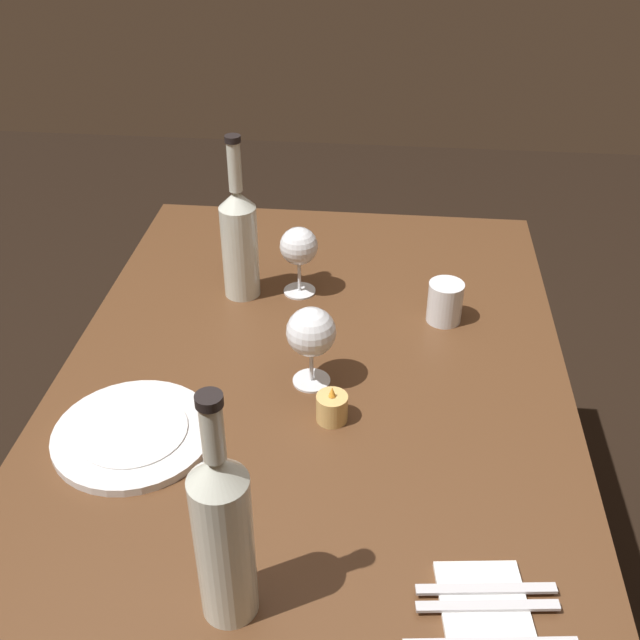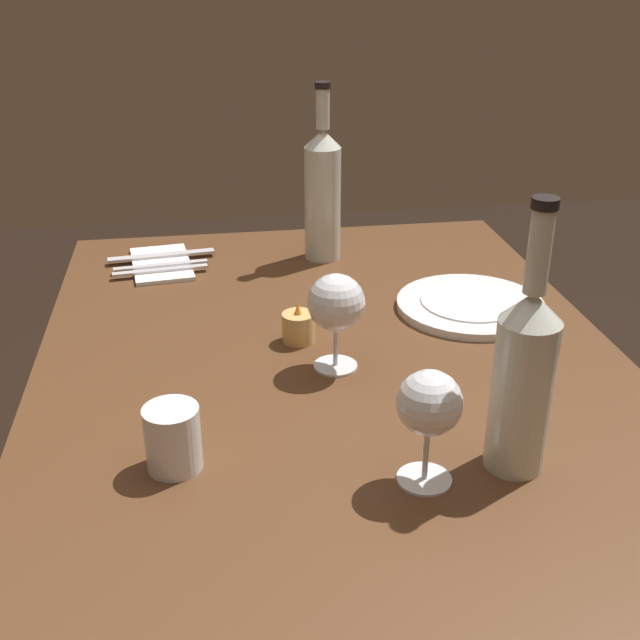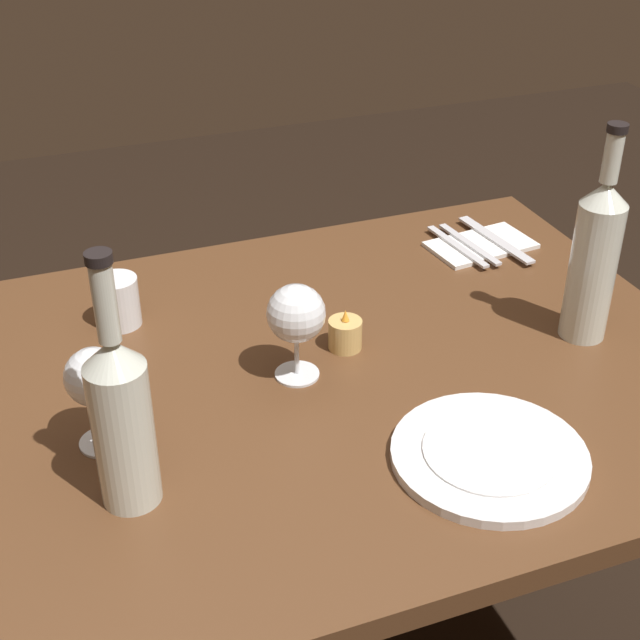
# 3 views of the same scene
# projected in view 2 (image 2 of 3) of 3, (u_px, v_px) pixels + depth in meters

# --- Properties ---
(dining_table) EXTENTS (1.30, 0.90, 0.74)m
(dining_table) POSITION_uv_depth(u_px,v_px,m) (337.00, 424.00, 1.22)
(dining_table) COLOR #56351E
(dining_table) RESTS_ON ground
(wine_glass_left) EXTENTS (0.08, 0.08, 0.15)m
(wine_glass_left) POSITION_uv_depth(u_px,v_px,m) (429.00, 406.00, 0.90)
(wine_glass_left) COLOR white
(wine_glass_left) RESTS_ON dining_table
(wine_glass_right) EXTENTS (0.08, 0.08, 0.15)m
(wine_glass_right) POSITION_uv_depth(u_px,v_px,m) (333.00, 304.00, 1.15)
(wine_glass_right) COLOR white
(wine_glass_right) RESTS_ON dining_table
(wine_bottle) EXTENTS (0.07, 0.07, 0.34)m
(wine_bottle) POSITION_uv_depth(u_px,v_px,m) (524.00, 375.00, 0.92)
(wine_bottle) COLOR silver
(wine_bottle) RESTS_ON dining_table
(wine_bottle_second) EXTENTS (0.07, 0.07, 0.34)m
(wine_bottle_second) POSITION_uv_depth(u_px,v_px,m) (323.00, 191.00, 1.55)
(wine_bottle_second) COLOR silver
(wine_bottle_second) RESTS_ON dining_table
(water_tumbler) EXTENTS (0.07, 0.07, 0.08)m
(water_tumbler) POSITION_uv_depth(u_px,v_px,m) (173.00, 441.00, 0.96)
(water_tumbler) COLOR white
(water_tumbler) RESTS_ON dining_table
(votive_candle) EXTENTS (0.05, 0.05, 0.07)m
(votive_candle) POSITION_uv_depth(u_px,v_px,m) (298.00, 328.00, 1.27)
(votive_candle) COLOR #DBB266
(votive_candle) RESTS_ON dining_table
(dinner_plate) EXTENTS (0.26, 0.26, 0.02)m
(dinner_plate) POSITION_uv_depth(u_px,v_px,m) (470.00, 305.00, 1.38)
(dinner_plate) COLOR white
(dinner_plate) RESTS_ON dining_table
(folded_napkin) EXTENTS (0.20, 0.13, 0.01)m
(folded_napkin) POSITION_uv_depth(u_px,v_px,m) (161.00, 264.00, 1.57)
(folded_napkin) COLOR white
(folded_napkin) RESTS_ON dining_table
(fork_inner) EXTENTS (0.03, 0.18, 0.00)m
(fork_inner) POSITION_uv_depth(u_px,v_px,m) (161.00, 265.00, 1.54)
(fork_inner) COLOR silver
(fork_inner) RESTS_ON folded_napkin
(fork_outer) EXTENTS (0.03, 0.18, 0.00)m
(fork_outer) POSITION_uv_depth(u_px,v_px,m) (160.00, 270.00, 1.52)
(fork_outer) COLOR silver
(fork_outer) RESTS_ON folded_napkin
(table_knife) EXTENTS (0.04, 0.21, 0.00)m
(table_knife) POSITION_uv_depth(u_px,v_px,m) (162.00, 255.00, 1.59)
(table_knife) COLOR silver
(table_knife) RESTS_ON folded_napkin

